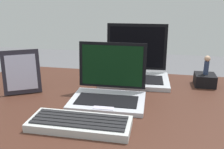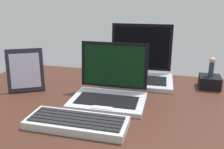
% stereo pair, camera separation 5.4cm
% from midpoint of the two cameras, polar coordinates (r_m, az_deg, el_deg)
% --- Properties ---
extents(desk, '(1.36, 0.80, 0.75)m').
position_cam_midpoint_polar(desk, '(1.03, 2.27, -10.72)').
color(desk, '#412319').
rests_on(desk, ground).
extents(laptop_front, '(0.29, 0.23, 0.22)m').
position_cam_midpoint_polar(laptop_front, '(0.99, 1.04, -3.48)').
color(laptop_front, '#B9BBC6').
rests_on(laptop_front, desk).
extents(laptop_rear, '(0.33, 0.27, 0.26)m').
position_cam_midpoint_polar(laptop_rear, '(1.22, 7.50, 1.13)').
color(laptop_rear, '#B6B9C1').
rests_on(laptop_rear, desk).
extents(external_keyboard, '(0.33, 0.13, 0.03)m').
position_cam_midpoint_polar(external_keyboard, '(0.82, -6.21, -10.94)').
color(external_keyboard, '#BBBFBE').
rests_on(external_keyboard, desk).
extents(photo_frame, '(0.16, 0.11, 0.19)m').
position_cam_midpoint_polar(photo_frame, '(1.12, -18.04, 0.86)').
color(photo_frame, '#24202A').
rests_on(photo_frame, desk).
extents(figurine_stand, '(0.09, 0.09, 0.06)m').
position_cam_midpoint_polar(figurine_stand, '(1.21, 22.73, -1.59)').
color(figurine_stand, black).
rests_on(figurine_stand, desk).
extents(figurine, '(0.03, 0.03, 0.09)m').
position_cam_midpoint_polar(figurine, '(1.19, 23.17, 1.83)').
color(figurine, navy).
rests_on(figurine, figurine_stand).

